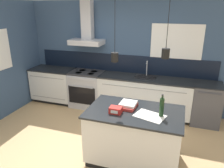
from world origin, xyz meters
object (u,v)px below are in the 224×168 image
at_px(bottle_on_island, 162,107).
at_px(book_stack, 128,105).
at_px(oven_range, 87,89).
at_px(dishwasher, 206,104).
at_px(red_supply_box, 116,110).

xyz_separation_m(bottle_on_island, book_stack, (-0.54, 0.14, -0.11)).
bearing_deg(bottle_on_island, book_stack, 165.23).
bearing_deg(oven_range, dishwasher, 0.09).
bearing_deg(book_stack, red_supply_box, -117.20).
height_order(bottle_on_island, book_stack, bottle_on_island).
bearing_deg(bottle_on_island, oven_range, 139.10).
bearing_deg(book_stack, bottle_on_island, -14.77).
bearing_deg(dishwasher, oven_range, -179.91).
height_order(dishwasher, red_supply_box, red_supply_box).
relative_size(oven_range, dishwasher, 1.00).
relative_size(dishwasher, bottle_on_island, 2.61).
bearing_deg(dishwasher, red_supply_box, -128.12).
xyz_separation_m(dishwasher, red_supply_box, (-1.48, -1.88, 0.50)).
height_order(oven_range, red_supply_box, red_supply_box).
relative_size(bottle_on_island, red_supply_box, 1.87).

